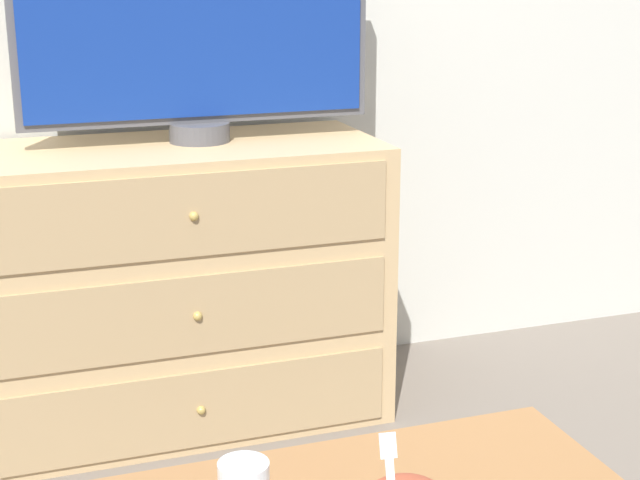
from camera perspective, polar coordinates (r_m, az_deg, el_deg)
The scene contains 3 objects.
ground_plane at distance 3.24m, azimuth -7.48°, elevation -7.69°, with size 12.00×12.00×0.00m, color #70665B.
dresser at distance 2.82m, azimuth -8.26°, elevation -2.64°, with size 1.14×0.53×0.81m.
tv at distance 2.72m, azimuth -7.35°, elevation 12.24°, with size 0.98×0.17×0.61m.
Camera 1 is at (-0.57, -2.91, 1.31)m, focal length 55.00 mm.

